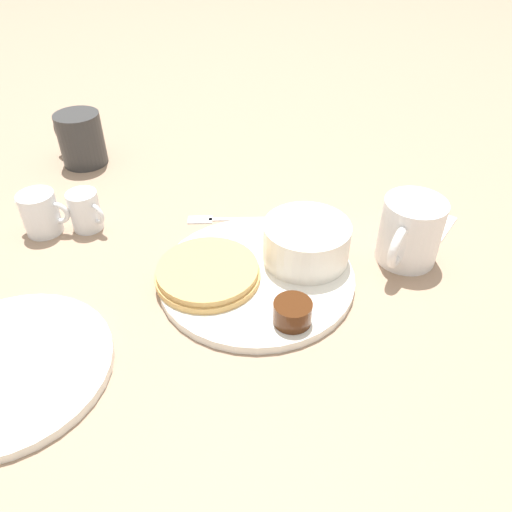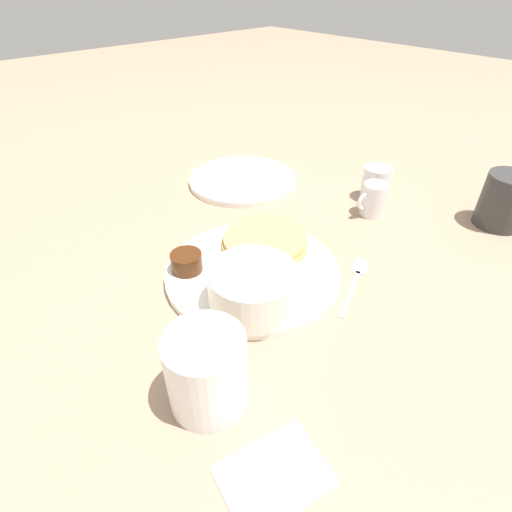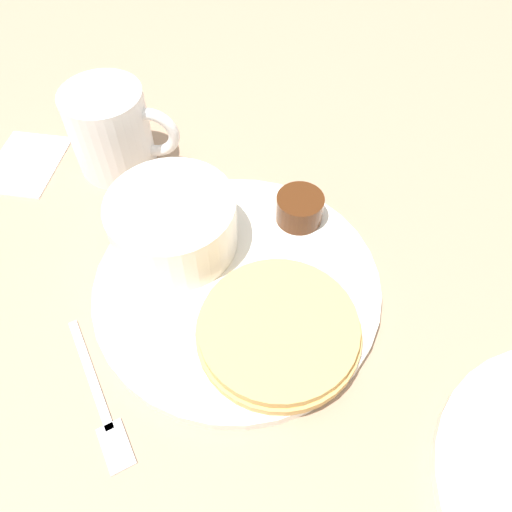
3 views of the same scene
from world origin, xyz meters
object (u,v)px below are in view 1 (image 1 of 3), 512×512
object	(u,v)px
coffee_mug	(410,232)
bowl	(306,241)
creamer_pitcher_near	(85,210)
creamer_pitcher_far	(41,213)
fork	(221,219)
second_mug	(80,139)
plate	(256,277)

from	to	relation	value
coffee_mug	bowl	bearing A→B (deg)	27.71
bowl	creamer_pitcher_near	bearing A→B (deg)	6.58
creamer_pitcher_far	fork	bearing A→B (deg)	-151.39
creamer_pitcher_near	creamer_pitcher_far	size ratio (longest dim) A/B	0.86
creamer_pitcher_far	second_mug	size ratio (longest dim) A/B	0.70
bowl	second_mug	world-z (taller)	second_mug
second_mug	bowl	bearing A→B (deg)	164.08
plate	coffee_mug	size ratio (longest dim) A/B	2.24
creamer_pitcher_near	creamer_pitcher_far	bearing A→B (deg)	30.71
bowl	coffee_mug	world-z (taller)	coffee_mug
bowl	creamer_pitcher_near	world-z (taller)	bowl
second_mug	fork	bearing A→B (deg)	166.16
bowl	second_mug	distance (m)	0.49
coffee_mug	fork	size ratio (longest dim) A/B	0.88
fork	second_mug	xyz separation A→B (m)	(0.32, -0.08, 0.05)
bowl	creamer_pitcher_near	size ratio (longest dim) A/B	1.72
creamer_pitcher_far	second_mug	world-z (taller)	second_mug
plate	second_mug	xyz separation A→B (m)	(0.42, -0.19, 0.04)
fork	second_mug	size ratio (longest dim) A/B	1.18
creamer_pitcher_far	plate	bearing A→B (deg)	-177.34
bowl	creamer_pitcher_far	distance (m)	0.40
bowl	fork	distance (m)	0.17
plate	coffee_mug	bearing A→B (deg)	-145.34
creamer_pitcher_near	bowl	bearing A→B (deg)	-173.42
plate	creamer_pitcher_near	xyz separation A→B (m)	(0.29, -0.02, 0.03)
plate	coffee_mug	world-z (taller)	coffee_mug
bowl	creamer_pitcher_near	distance (m)	0.34
plate	fork	distance (m)	0.15
bowl	plate	bearing A→B (deg)	48.01
bowl	fork	xyz separation A→B (m)	(0.16, -0.06, -0.04)
plate	bowl	distance (m)	0.08
bowl	coffee_mug	size ratio (longest dim) A/B	1.01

